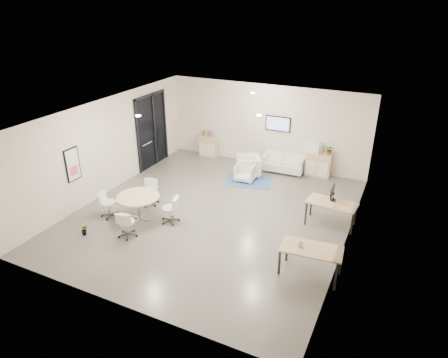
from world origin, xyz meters
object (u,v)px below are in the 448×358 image
object	(u,v)px
loveseat	(284,164)
desk_rear	(332,205)
armchair_left	(248,165)
sideboard_left	(209,146)
round_table	(138,199)
armchair_right	(245,172)
sideboard_right	(318,164)
desk_front	(311,251)

from	to	relation	value
loveseat	desk_rear	distance (m)	4.05
loveseat	armchair_left	world-z (taller)	armchair_left
sideboard_left	round_table	world-z (taller)	sideboard_left
armchair_right	round_table	world-z (taller)	round_table
sideboard_right	loveseat	bearing A→B (deg)	-173.53
loveseat	desk_front	world-z (taller)	desk_front
loveseat	sideboard_left	bearing A→B (deg)	174.61
desk_rear	round_table	xyz separation A→B (m)	(-5.29, -2.18, 0.03)
sideboard_left	loveseat	xyz separation A→B (m)	(3.33, -0.16, -0.13)
sideboard_left	sideboard_right	xyz separation A→B (m)	(4.61, -0.02, 0.02)
sideboard_right	loveseat	size ratio (longest dim) A/B	0.58
loveseat	armchair_left	xyz separation A→B (m)	(-1.09, -0.93, 0.11)
armchair_left	desk_front	bearing A→B (deg)	6.70
armchair_left	sideboard_left	bearing A→B (deg)	-146.24
loveseat	armchair_right	bearing A→B (deg)	-128.10
sideboard_right	armchair_left	xyz separation A→B (m)	(-2.37, -1.08, -0.03)
sideboard_left	armchair_right	distance (m)	2.81
desk_rear	loveseat	bearing A→B (deg)	132.54
loveseat	sideboard_right	bearing A→B (deg)	3.89
sideboard_right	round_table	xyz separation A→B (m)	(-4.11, -5.51, 0.23)
armchair_left	desk_front	size ratio (longest dim) A/B	0.57
loveseat	armchair_right	world-z (taller)	armchair_right
desk_rear	desk_front	distance (m)	2.56
sideboard_left	desk_front	xyz separation A→B (m)	(5.84, -5.92, 0.24)
armchair_right	round_table	distance (m)	4.37
desk_front	sideboard_right	bearing A→B (deg)	96.05
round_table	sideboard_right	bearing A→B (deg)	53.31
desk_rear	round_table	bearing A→B (deg)	-152.71
round_table	desk_front	bearing A→B (deg)	-4.11
sideboard_right	desk_front	xyz separation A→B (m)	(1.23, -5.90, 0.22)
desk_front	loveseat	bearing A→B (deg)	107.84
sideboard_left	desk_front	distance (m)	8.32
armchair_left	round_table	bearing A→B (deg)	-51.46
desk_rear	sideboard_left	bearing A→B (deg)	154.83
sideboard_left	sideboard_right	size ratio (longest dim) A/B	0.96
armchair_right	round_table	size ratio (longest dim) A/B	0.55
armchair_left	sideboard_right	bearing A→B (deg)	84.32
desk_front	round_table	bearing A→B (deg)	170.14
sideboard_right	desk_rear	world-z (taller)	sideboard_right
loveseat	armchair_right	xyz separation A→B (m)	(-1.01, -1.41, 0.04)
desk_front	desk_rear	bearing A→B (deg)	85.42
loveseat	round_table	bearing A→B (deg)	-120.36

